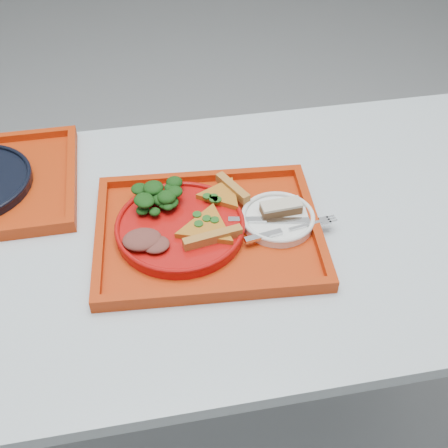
{
  "coord_description": "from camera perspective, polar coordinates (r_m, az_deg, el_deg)",
  "views": [
    {
      "loc": [
        -0.09,
        -0.82,
        1.56
      ],
      "look_at": [
        0.06,
        -0.03,
        0.78
      ],
      "focal_mm": 45.0,
      "sensor_mm": 36.0,
      "label": 1
    }
  ],
  "objects": [
    {
      "name": "tray_main",
      "position": [
        1.14,
        -1.62,
        -0.97
      ],
      "size": [
        0.48,
        0.38,
        0.01
      ],
      "primitive_type": "cube",
      "rotation": [
        0.0,
        0.0,
        -0.08
      ],
      "color": "#AD2C09",
      "rests_on": "table"
    },
    {
      "name": "knife",
      "position": [
        1.14,
        5.08,
        0.42
      ],
      "size": [
        0.18,
        0.05,
        0.01
      ],
      "primitive_type": "cube",
      "rotation": [
        0.0,
        0.0,
        -0.18
      ],
      "color": "silver",
      "rests_on": "side_plate"
    },
    {
      "name": "meat_portion",
      "position": [
        1.09,
        -8.32,
        -1.56
      ],
      "size": [
        0.08,
        0.06,
        0.02
      ],
      "primitive_type": "ellipsoid",
      "color": "brown",
      "rests_on": "dinner_plate"
    },
    {
      "name": "side_plate",
      "position": [
        1.16,
        5.48,
        0.42
      ],
      "size": [
        0.15,
        0.15,
        0.01
      ],
      "primitive_type": "cylinder",
      "color": "white",
      "rests_on": "tray_main"
    },
    {
      "name": "salad_heap",
      "position": [
        1.16,
        -6.66,
        2.95
      ],
      "size": [
        0.1,
        0.09,
        0.05
      ],
      "primitive_type": "ellipsoid",
      "color": "black",
      "rests_on": "dinner_plate"
    },
    {
      "name": "pizza_slice_b",
      "position": [
        1.18,
        -0.2,
        3.15
      ],
      "size": [
        0.14,
        0.14,
        0.02
      ],
      "primitive_type": null,
      "rotation": [
        0.0,
        0.0,
        3.6
      ],
      "color": "#C48E20",
      "rests_on": "dinner_plate"
    },
    {
      "name": "pizza_slice_a",
      "position": [
        1.11,
        -1.73,
        -0.21
      ],
      "size": [
        0.14,
        0.15,
        0.02
      ],
      "primitive_type": null,
      "rotation": [
        0.0,
        0.0,
        1.74
      ],
      "color": "#C48E20",
      "rests_on": "dinner_plate"
    },
    {
      "name": "dessert_bar",
      "position": [
        1.16,
        5.81,
        1.67
      ],
      "size": [
        0.08,
        0.04,
        0.02
      ],
      "rotation": [
        0.0,
        0.0,
        0.06
      ],
      "color": "#52351B",
      "rests_on": "side_plate"
    },
    {
      "name": "fork",
      "position": [
        1.12,
        6.55,
        -0.56
      ],
      "size": [
        0.19,
        0.05,
        0.01
      ],
      "primitive_type": "cube",
      "rotation": [
        0.0,
        0.0,
        0.16
      ],
      "color": "silver",
      "rests_on": "side_plate"
    },
    {
      "name": "dinner_plate",
      "position": [
        1.13,
        -4.46,
        -0.44
      ],
      "size": [
        0.26,
        0.26,
        0.02
      ],
      "primitive_type": "cylinder",
      "color": "#AB0D0B",
      "rests_on": "tray_main"
    },
    {
      "name": "table",
      "position": [
        1.21,
        -3.04,
        -3.05
      ],
      "size": [
        1.6,
        0.8,
        0.75
      ],
      "color": "#B0BDC5",
      "rests_on": "ground"
    },
    {
      "name": "ground",
      "position": [
        1.77,
        -2.19,
        -18.16
      ],
      "size": [
        10.0,
        10.0,
        0.0
      ],
      "primitive_type": "plane",
      "color": "gray",
      "rests_on": "ground"
    }
  ]
}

